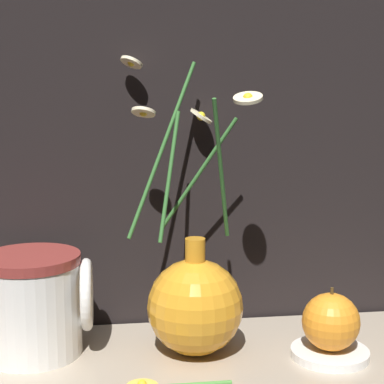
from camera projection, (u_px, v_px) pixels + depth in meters
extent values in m
plane|color=black|center=(190.00, 367.00, 0.79)|extent=(6.00, 6.00, 0.00)
cube|color=tan|center=(190.00, 362.00, 0.79)|extent=(0.88, 0.25, 0.01)
sphere|color=orange|center=(195.00, 307.00, 0.79)|extent=(0.12, 0.12, 0.12)
cylinder|color=orange|center=(195.00, 255.00, 0.78)|extent=(0.02, 0.02, 0.04)
cylinder|color=#336B2D|center=(221.00, 170.00, 0.75)|extent=(0.03, 0.06, 0.17)
cylinder|color=beige|center=(248.00, 98.00, 0.73)|extent=(0.05, 0.04, 0.02)
sphere|color=yellow|center=(248.00, 98.00, 0.73)|extent=(0.01, 0.01, 0.01)
cylinder|color=#336B2D|center=(162.00, 148.00, 0.80)|extent=(0.10, 0.08, 0.22)
cylinder|color=beige|center=(131.00, 62.00, 0.82)|extent=(0.04, 0.04, 0.02)
sphere|color=yellow|center=(131.00, 62.00, 0.82)|extent=(0.01, 0.01, 0.01)
cylinder|color=#336B2D|center=(169.00, 175.00, 0.78)|extent=(0.04, 0.07, 0.15)
cylinder|color=beige|center=(144.00, 112.00, 0.77)|extent=(0.04, 0.04, 0.02)
sphere|color=yellow|center=(144.00, 112.00, 0.77)|extent=(0.01, 0.01, 0.01)
cylinder|color=#336B2D|center=(198.00, 175.00, 0.81)|extent=(0.10, 0.03, 0.15)
cylinder|color=beige|center=(201.00, 116.00, 0.85)|extent=(0.04, 0.04, 0.02)
sphere|color=yellow|center=(201.00, 116.00, 0.85)|extent=(0.01, 0.01, 0.01)
cylinder|color=white|center=(32.00, 304.00, 0.79)|extent=(0.12, 0.12, 0.13)
cylinder|color=maroon|center=(30.00, 259.00, 0.78)|extent=(0.12, 0.12, 0.01)
torus|color=white|center=(87.00, 294.00, 0.80)|extent=(0.01, 0.09, 0.09)
cylinder|color=white|center=(330.00, 353.00, 0.79)|extent=(0.10, 0.10, 0.01)
sphere|color=orange|center=(331.00, 322.00, 0.78)|extent=(0.07, 0.07, 0.07)
cylinder|color=#4C3819|center=(332.00, 291.00, 0.77)|extent=(0.00, 0.00, 0.01)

